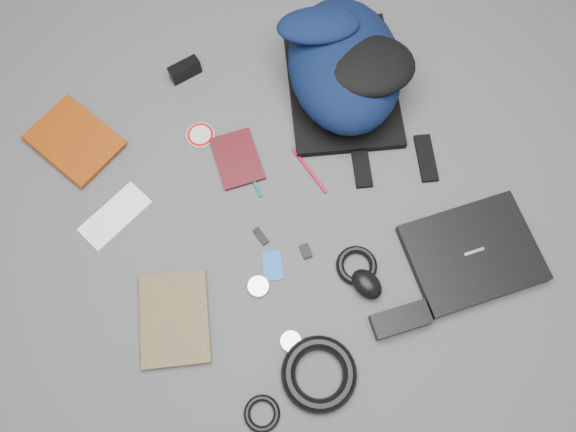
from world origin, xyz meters
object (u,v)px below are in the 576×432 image
backpack (345,65)px  mouse (367,284)px  dvd_case (237,159)px  comic_book (140,322)px  power_brick (401,320)px  laptop (472,253)px  textbook_red (51,163)px  compact_camera (185,70)px

backpack → mouse: size_ratio=5.48×
mouse → dvd_case: bearing=91.8°
backpack → comic_book: bearing=-132.7°
power_brick → laptop: bearing=24.2°
laptop → dvd_case: bearing=138.0°
dvd_case → mouse: bearing=-64.7°
textbook_red → mouse: 0.92m
comic_book → dvd_case: 0.51m
backpack → power_brick: (-0.22, -0.66, -0.08)m
backpack → power_brick: backpack is taller
dvd_case → power_brick: power_brick is taller
backpack → laptop: bearing=-63.7°
textbook_red → dvd_case: textbook_red is taller
laptop → power_brick: (-0.26, -0.06, 0.00)m
mouse → comic_book: bearing=147.6°
textbook_red → compact_camera: (0.45, 0.09, 0.01)m
laptop → textbook_red: bearing=149.2°
dvd_case → power_brick: 0.62m
dvd_case → compact_camera: bearing=101.8°
comic_book → dvd_case: comic_book is taller
laptop → dvd_case: size_ratio=1.99×
power_brick → mouse: bearing=115.3°
backpack → textbook_red: bearing=-167.8°
backpack → mouse: backpack is taller
compact_camera → power_brick: (0.16, -0.92, -0.01)m
textbook_red → mouse: (0.58, -0.71, 0.01)m
mouse → power_brick: size_ratio=0.61×
laptop → mouse: bearing=178.6°
backpack → compact_camera: backpack is taller
dvd_case → mouse: (0.13, -0.48, 0.02)m
backpack → compact_camera: (-0.38, 0.25, -0.08)m
mouse → laptop: bearing=-25.2°
backpack → mouse: 0.61m
comic_book → power_brick: 0.65m
backpack → power_brick: bearing=-85.4°
textbook_red → power_brick: power_brick is taller
compact_camera → mouse: size_ratio=1.04×
laptop → dvd_case: (-0.41, 0.54, -0.01)m
compact_camera → mouse: compact_camera is taller
compact_camera → mouse: bearing=-84.0°
comic_book → compact_camera: compact_camera is taller
comic_book → laptop: bearing=5.3°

